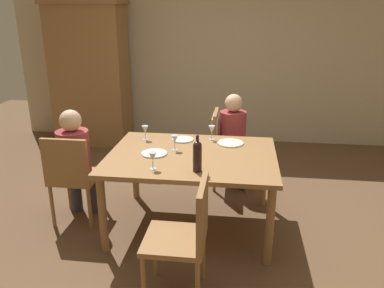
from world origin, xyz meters
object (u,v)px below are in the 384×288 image
wine_glass_centre (145,130)px  wine_glass_near_right (175,140)px  chair_near (186,232)px  dinner_plate_host (230,143)px  armoire_cabinet (90,74)px  wine_glass_near_left (212,130)px  wine_glass_far (153,157)px  wine_bottle_tall_green (197,155)px  dinner_plate_guest_left (154,153)px  person_man_bearded (235,134)px  chair_far_right (222,139)px  dining_table (192,162)px  dinner_plate_guest_right (183,139)px  chair_left_end (72,173)px  person_woman_host (76,157)px

wine_glass_centre → wine_glass_near_right: (0.36, -0.27, 0.00)m
chair_near → dinner_plate_host: bearing=-10.9°
armoire_cabinet → wine_glass_near_left: 2.78m
wine_glass_far → armoire_cabinet: bearing=120.3°
wine_bottle_tall_green → dinner_plate_guest_left: 0.58m
dinner_plate_guest_left → person_man_bearded: bearing=54.5°
chair_far_right → person_man_bearded: size_ratio=0.81×
dining_table → chair_near: size_ratio=1.69×
dining_table → dinner_plate_guest_right: bearing=110.6°
armoire_cabinet → wine_glass_far: 3.18m
chair_far_right → chair_left_end: bearing=-52.6°
dinner_plate_guest_right → wine_glass_near_left: bearing=11.0°
wine_bottle_tall_green → dinner_plate_guest_right: wine_bottle_tall_green is taller
armoire_cabinet → chair_far_right: 2.56m
armoire_cabinet → wine_bottle_tall_green: armoire_cabinet is taller
wine_glass_centre → chair_near: bearing=-65.1°
wine_glass_far → dinner_plate_host: (0.62, 0.74, -0.10)m
person_man_bearded → wine_bottle_tall_green: (-0.28, -1.36, 0.24)m
chair_left_end → person_woman_host: (0.00, 0.11, 0.13)m
dinner_plate_guest_right → armoire_cabinet: bearing=131.6°
chair_near → wine_glass_near_right: 1.14m
dining_table → chair_far_right: chair_far_right is taller
chair_far_right → wine_glass_near_right: size_ratio=6.17×
wine_glass_near_left → wine_glass_near_right: size_ratio=1.00×
dinner_plate_guest_left → wine_glass_centre: bearing=114.4°
wine_glass_near_left → person_woman_host: bearing=-162.1°
wine_glass_centre → dinner_plate_guest_left: 0.45m
wine_glass_centre → wine_glass_near_right: same height
wine_glass_far → dinner_plate_host: bearing=49.8°
person_man_bearded → dinner_plate_host: 0.64m
person_man_bearded → wine_glass_centre: bearing=-55.9°
dinner_plate_host → chair_near: bearing=-100.9°
chair_near → dinner_plate_host: (0.25, 1.32, 0.23)m
wine_glass_centre → wine_glass_far: same height
chair_left_end → wine_bottle_tall_green: bearing=-13.5°
dining_table → wine_glass_near_left: bearing=72.0°
chair_far_right → person_woman_host: bearing=-55.6°
chair_near → person_woman_host: person_woman_host is taller
dining_table → dinner_plate_host: (0.34, 0.34, 0.09)m
armoire_cabinet → chair_far_right: (2.11, -1.37, -0.50)m
armoire_cabinet → wine_glass_centre: bearing=-55.8°
wine_glass_near_right → chair_left_end: bearing=-169.9°
chair_near → chair_far_right: bearing=-4.1°
dinner_plate_guest_left → dinner_plate_guest_right: 0.48m
armoire_cabinet → dinner_plate_guest_right: bearing=-48.4°
wine_bottle_tall_green → dining_table: bearing=103.8°
armoire_cabinet → wine_glass_centre: armoire_cabinet is taller
chair_far_right → person_man_bearded: (0.15, -0.00, 0.06)m
wine_glass_near_right → dinner_plate_host: 0.59m
wine_bottle_tall_green → dinner_plate_guest_left: (-0.44, 0.35, -0.13)m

